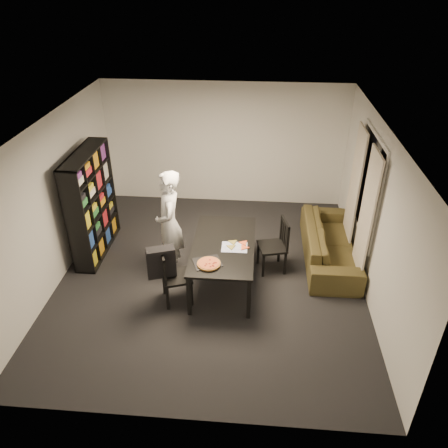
# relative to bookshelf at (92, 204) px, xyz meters

# --- Properties ---
(room) EXTENTS (5.01, 5.51, 2.61)m
(room) POSITION_rel_bookshelf_xyz_m (2.16, -0.60, 0.35)
(room) COLOR black
(room) RESTS_ON ground
(window_pane) EXTENTS (0.02, 1.40, 1.60)m
(window_pane) POSITION_rel_bookshelf_xyz_m (4.64, -0.00, 0.55)
(window_pane) COLOR black
(window_pane) RESTS_ON room
(window_frame) EXTENTS (0.03, 1.52, 1.72)m
(window_frame) POSITION_rel_bookshelf_xyz_m (4.64, -0.00, 0.55)
(window_frame) COLOR white
(window_frame) RESTS_ON room
(curtain_left) EXTENTS (0.03, 0.70, 2.25)m
(curtain_left) POSITION_rel_bookshelf_xyz_m (4.56, -0.52, 0.20)
(curtain_left) COLOR beige
(curtain_left) RESTS_ON room
(curtain_right) EXTENTS (0.03, 0.70, 2.25)m
(curtain_right) POSITION_rel_bookshelf_xyz_m (4.56, 0.52, 0.20)
(curtain_right) COLOR beige
(curtain_right) RESTS_ON room
(bookshelf) EXTENTS (0.35, 1.50, 1.90)m
(bookshelf) POSITION_rel_bookshelf_xyz_m (0.00, 0.00, 0.00)
(bookshelf) COLOR black
(bookshelf) RESTS_ON room
(dining_table) EXTENTS (0.98, 1.77, 0.74)m
(dining_table) POSITION_rel_bookshelf_xyz_m (2.37, -0.75, -0.28)
(dining_table) COLOR black
(dining_table) RESTS_ON room
(chair_left) EXTENTS (0.55, 0.55, 0.93)m
(chair_left) POSITION_rel_bookshelf_xyz_m (1.61, -1.29, -0.42)
(chair_left) COLOR black
(chair_left) RESTS_ON room
(chair_right) EXTENTS (0.53, 0.53, 0.94)m
(chair_right) POSITION_rel_bookshelf_xyz_m (3.25, -0.31, -0.41)
(chair_right) COLOR black
(chair_right) RESTS_ON room
(draped_jacket) EXTENTS (0.45, 0.31, 0.51)m
(draped_jacket) POSITION_rel_bookshelf_xyz_m (1.49, -1.33, -0.18)
(draped_jacket) COLOR black
(draped_jacket) RESTS_ON chair_left
(person) EXTENTS (0.58, 0.75, 1.83)m
(person) POSITION_rel_bookshelf_xyz_m (1.46, -0.49, -0.03)
(person) COLOR silver
(person) RESTS_ON room
(baking_tray) EXTENTS (0.49, 0.44, 0.01)m
(baking_tray) POSITION_rel_bookshelf_xyz_m (2.17, -1.26, -0.21)
(baking_tray) COLOR black
(baking_tray) RESTS_ON dining_table
(pepperoni_pizza) EXTENTS (0.35, 0.35, 0.03)m
(pepperoni_pizza) POSITION_rel_bookshelf_xyz_m (2.20, -1.32, -0.19)
(pepperoni_pizza) COLOR #98632C
(pepperoni_pizza) RESTS_ON dining_table
(kitchen_towel) EXTENTS (0.40, 0.30, 0.01)m
(kitchen_towel) POSITION_rel_bookshelf_xyz_m (2.55, -0.82, -0.21)
(kitchen_towel) COLOR silver
(kitchen_towel) RESTS_ON dining_table
(pizza_slices) EXTENTS (0.38, 0.32, 0.01)m
(pizza_slices) POSITION_rel_bookshelf_xyz_m (2.60, -0.77, -0.20)
(pizza_slices) COLOR #C47F3D
(pizza_slices) RESTS_ON dining_table
(sofa) EXTENTS (0.86, 2.19, 0.64)m
(sofa) POSITION_rel_bookshelf_xyz_m (4.18, 0.06, -0.63)
(sofa) COLOR #443E1B
(sofa) RESTS_ON room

